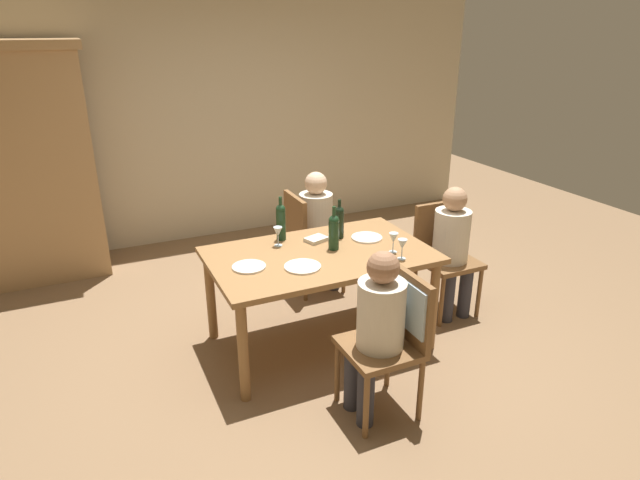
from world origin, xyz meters
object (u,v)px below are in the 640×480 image
object	(u,v)px
chair_near	(398,324)
person_man_bearded	(453,243)
person_man_guest	(319,222)
person_woman_host	(377,323)
armoire_cabinet	(29,165)
wine_glass_centre	(278,232)
wine_glass_near_left	(393,239)
dinner_plate_guest_left	(249,267)
wine_bottle_tall_green	(339,221)
dining_table	(320,264)
wine_bottle_dark_red	(281,221)
chair_far_right	(307,236)
chair_right_end	(443,250)
dinner_plate_guest_right	(367,238)
wine_glass_near_right	(402,245)
wine_bottle_short_olive	(334,231)
dinner_plate_host	(303,267)

from	to	relation	value
chair_near	person_man_bearded	bearing A→B (deg)	-51.43
person_man_guest	person_woman_host	bearing A→B (deg)	-13.33
armoire_cabinet	wine_glass_centre	bearing A→B (deg)	-49.87
wine_glass_near_left	dinner_plate_guest_left	bearing A→B (deg)	170.21
wine_bottle_tall_green	person_woman_host	bearing A→B (deg)	-104.87
armoire_cabinet	dining_table	xyz separation A→B (m)	(1.90, -2.24, -0.43)
wine_bottle_dark_red	person_man_guest	bearing A→B (deg)	42.77
person_woman_host	wine_glass_near_left	distance (m)	0.86
chair_far_right	armoire_cabinet	bearing A→B (deg)	-122.22
dining_table	wine_glass_centre	world-z (taller)	wine_glass_centre
person_woman_host	chair_right_end	bearing A→B (deg)	-51.61
wine_glass_near_left	chair_far_right	bearing A→B (deg)	101.20
chair_right_end	person_woman_host	bearing A→B (deg)	38.39
wine_glass_centre	dinner_plate_guest_right	xyz separation A→B (m)	(0.67, -0.15, -0.10)
wine_glass_near_right	dinner_plate_guest_right	world-z (taller)	wine_glass_near_right
chair_right_end	wine_bottle_short_olive	bearing A→B (deg)	3.47
dining_table	wine_bottle_short_olive	bearing A→B (deg)	10.71
chair_right_end	wine_glass_near_left	size ratio (longest dim) A/B	6.17
dining_table	wine_glass_near_right	distance (m)	0.62
wine_bottle_dark_red	armoire_cabinet	bearing A→B (deg)	132.84
chair_near	chair_right_end	distance (m)	1.43
person_woman_host	armoire_cabinet	bearing A→B (deg)	31.11
chair_far_right	person_woman_host	bearing A→B (deg)	-9.76
wine_bottle_tall_green	chair_right_end	bearing A→B (deg)	-7.93
chair_far_right	person_woman_host	size ratio (longest dim) A/B	0.84
chair_right_end	dinner_plate_host	world-z (taller)	chair_right_end
chair_near	dinner_plate_guest_left	size ratio (longest dim) A/B	3.98
wine_bottle_dark_red	wine_glass_near_right	bearing A→B (deg)	-47.70
wine_bottle_dark_red	dinner_plate_host	xyz separation A→B (m)	(-0.05, -0.55, -0.15)
person_man_guest	wine_bottle_tall_green	world-z (taller)	person_man_guest
armoire_cabinet	wine_bottle_dark_red	xyz separation A→B (m)	(1.74, -1.88, -0.19)
wine_bottle_tall_green	wine_bottle_short_olive	bearing A→B (deg)	-126.22
chair_near	dinner_plate_host	size ratio (longest dim) A/B	3.65
chair_near	dinner_plate_guest_right	xyz separation A→B (m)	(0.32, 0.97, 0.17)
chair_far_right	person_man_bearded	xyz separation A→B (m)	(0.91, -0.89, 0.11)
wine_bottle_tall_green	wine_bottle_dark_red	size ratio (longest dim) A/B	0.90
person_man_guest	dinner_plate_guest_left	world-z (taller)	person_man_guest
chair_near	wine_glass_centre	world-z (taller)	chair_near
wine_bottle_tall_green	dinner_plate_guest_left	xyz separation A→B (m)	(-0.81, -0.25, -0.13)
dining_table	wine_bottle_tall_green	distance (m)	0.41
dinner_plate_host	wine_glass_near_left	bearing A→B (deg)	-2.29
wine_bottle_tall_green	wine_bottle_short_olive	xyz separation A→B (m)	(-0.14, -0.19, 0.01)
person_woman_host	person_man_bearded	world-z (taller)	person_man_bearded
person_woman_host	dinner_plate_guest_right	world-z (taller)	person_woman_host
armoire_cabinet	wine_glass_centre	distance (m)	2.61
wine_bottle_dark_red	wine_bottle_short_olive	size ratio (longest dim) A/B	1.04
wine_glass_near_right	dinner_plate_host	xyz separation A→B (m)	(-0.69, 0.16, -0.10)
wine_bottle_short_olive	dinner_plate_host	distance (m)	0.42
chair_near	dinner_plate_host	xyz separation A→B (m)	(-0.34, 0.69, 0.17)
chair_near	dinner_plate_guest_right	world-z (taller)	chair_near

